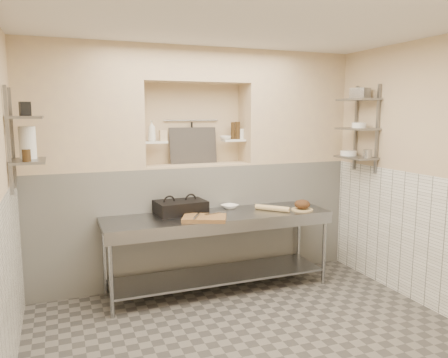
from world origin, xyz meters
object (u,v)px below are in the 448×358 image
rolling_pin (272,208)px  bowl_alcove (225,138)px  panini_press (180,207)px  cutting_board (204,218)px  bread_loaf (302,204)px  prep_table (219,237)px  bottle_soap (152,131)px  jug_left (28,143)px  mixing_bowl (230,207)px

rolling_pin → bowl_alcove: size_ratio=2.94×
rolling_pin → panini_press: bearing=166.2°
cutting_board → rolling_pin: (0.89, 0.14, 0.01)m
cutting_board → bread_loaf: size_ratio=2.49×
prep_table → bottle_soap: (-0.63, 0.55, 1.19)m
jug_left → cutting_board: bearing=-5.1°
bread_loaf → prep_table: bearing=172.0°
rolling_pin → bowl_alcove: (-0.35, 0.61, 0.80)m
bottle_soap → bread_loaf: bearing=-23.0°
rolling_pin → cutting_board: bearing=-171.1°
bread_loaf → bottle_soap: bottle_soap is taller
panini_press → mixing_bowl: bearing=-1.4°
mixing_bowl → bowl_alcove: 0.87m
cutting_board → rolling_pin: size_ratio=1.10×
mixing_bowl → panini_press: bearing=-176.1°
jug_left → bottle_soap: bearing=24.4°
cutting_board → bottle_soap: bearing=118.1°
panini_press → bottle_soap: 0.95m
jug_left → prep_table: bearing=1.1°
cutting_board → bread_loaf: bearing=2.2°
prep_table → bowl_alcove: bowl_alcove is taller
prep_table → cutting_board: (-0.23, -0.19, 0.28)m
bread_loaf → jug_left: 3.04m
prep_table → bowl_alcove: size_ratio=18.24×
panini_press → jug_left: (-1.54, -0.25, 0.79)m
mixing_bowl → rolling_pin: (0.42, -0.30, 0.01)m
bread_loaf → jug_left: size_ratio=0.61×
mixing_bowl → rolling_pin: bearing=-35.6°
bread_loaf → jug_left: jug_left is taller
mixing_bowl → rolling_pin: rolling_pin is taller
cutting_board → rolling_pin: rolling_pin is taller
panini_press → bowl_alcove: size_ratio=4.12×
bowl_alcove → bread_loaf: bearing=-45.1°
bread_loaf → bowl_alcove: size_ratio=1.30×
bread_loaf → bowl_alcove: bowl_alcove is taller
cutting_board → bread_loaf: (1.24, 0.05, 0.05)m
cutting_board → bottle_soap: 1.24m
cutting_board → mixing_bowl: 0.64m
prep_table → jug_left: size_ratio=8.62×
rolling_pin → bottle_soap: bottle_soap is taller
bottle_soap → jug_left: 1.43m
prep_table → bread_loaf: bread_loaf is taller
panini_press → prep_table: bearing=-33.3°
panini_press → rolling_pin: panini_press is taller
prep_table → panini_press: 0.55m
mixing_bowl → bottle_soap: size_ratio=0.81×
bottle_soap → prep_table: bearing=-41.4°
bread_loaf → bowl_alcove: 1.25m
panini_press → mixing_bowl: (0.63, 0.04, -0.05)m
prep_table → bottle_soap: size_ratio=10.79×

